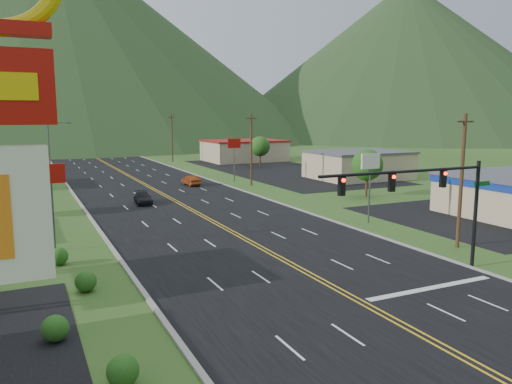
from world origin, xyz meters
name	(u,v)px	position (x,y,z in m)	size (l,w,h in m)	color
traffic_signal	(430,191)	(6.48, 14.00, 5.33)	(13.10, 0.43, 7.00)	black
streetlight_west	(51,147)	(-11.68, 70.00, 5.18)	(3.28, 0.25, 9.00)	#59595E
building_east_mid	(358,165)	(32.00, 55.00, 2.16)	(14.40, 11.40, 4.30)	tan
building_east_far	(244,150)	(28.00, 90.00, 2.26)	(16.40, 12.40, 4.50)	tan
pole_sign_west_a	(51,183)	(-14.00, 30.00, 5.05)	(2.00, 0.18, 6.40)	#59595E
pole_sign_west_b	(39,159)	(-14.00, 52.00, 5.05)	(2.00, 0.18, 6.40)	#59595E
pole_sign_east_a	(370,168)	(13.00, 28.00, 5.05)	(2.00, 0.18, 6.40)	#59595E
pole_sign_east_b	(234,148)	(13.00, 60.00, 5.05)	(2.00, 0.18, 6.40)	#59595E
tree_east_a	(367,165)	(22.00, 40.00, 3.89)	(3.84, 3.84, 5.82)	#382314
tree_east_b	(260,146)	(26.00, 78.00, 3.89)	(3.84, 3.84, 5.82)	#382314
utility_pole_a	(461,180)	(13.50, 18.00, 5.13)	(1.60, 0.28, 10.00)	#382314
utility_pole_b	(251,149)	(13.50, 55.00, 5.13)	(1.60, 0.28, 10.00)	#382314
utility_pole_c	(172,138)	(13.50, 95.00, 5.13)	(1.60, 0.28, 10.00)	#382314
utility_pole_d	(133,132)	(13.50, 135.00, 5.13)	(1.60, 0.28, 10.00)	#382314
mountain_n	(54,35)	(0.00, 220.00, 42.50)	(220.00, 220.00, 85.00)	#263C1B
mountain_ne	(405,60)	(147.84, 176.19, 35.00)	(180.00, 180.00, 70.00)	#263C1B
car_dark_mid	(143,198)	(-3.74, 46.66, 0.62)	(1.75, 4.30, 1.25)	black
car_red_far	(191,181)	(5.74, 58.50, 0.68)	(1.45, 4.16, 1.37)	maroon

